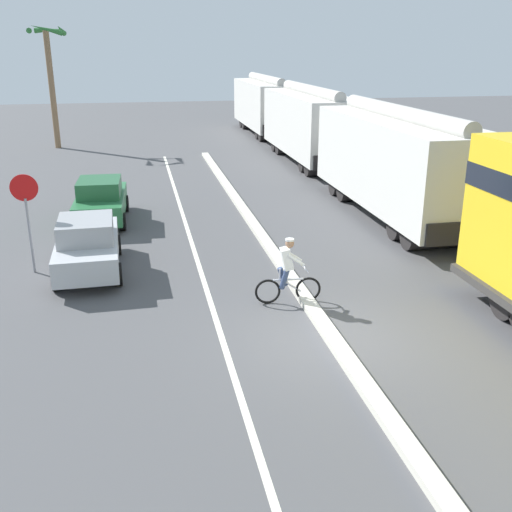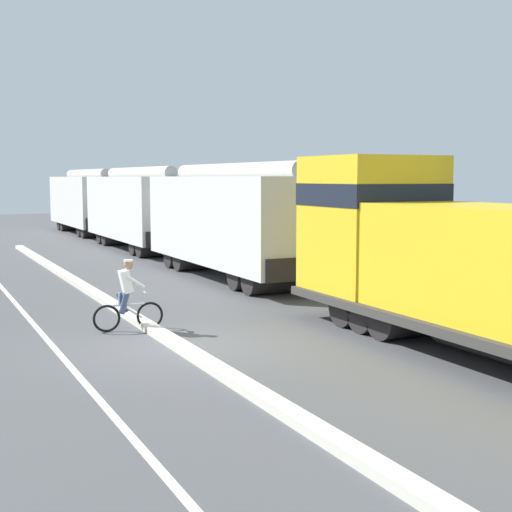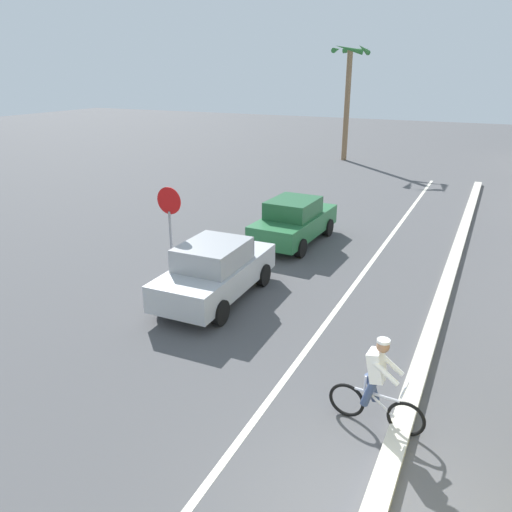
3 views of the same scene
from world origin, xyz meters
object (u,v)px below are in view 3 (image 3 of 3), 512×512
Objects in this scene: cyclist at (377,385)px; stop_sign at (170,218)px; parked_car_silver at (216,270)px; parked_car_green at (294,221)px; palm_tree_near at (349,82)px.

stop_sign is at bearing 151.96° from cyclist.
cyclist is 7.65m from stop_sign.
stop_sign reaches higher than cyclist.
parked_car_green is (0.15, 5.29, 0.00)m from parked_car_silver.
parked_car_silver is 5.29m from parked_car_green.
parked_car_green is at bearing -79.14° from palm_tree_near.
palm_tree_near is at bearing 98.06° from parked_car_silver.
parked_car_green is 1.48× the size of stop_sign.
palm_tree_near reaches higher than stop_sign.
palm_tree_near reaches higher than parked_car_green.
cyclist reaches higher than parked_car_silver.
parked_car_silver is 2.47× the size of cyclist.
cyclist is at bearing -72.45° from palm_tree_near.
palm_tree_near is at bearing 94.27° from stop_sign.
palm_tree_near is at bearing 100.86° from parked_car_green.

